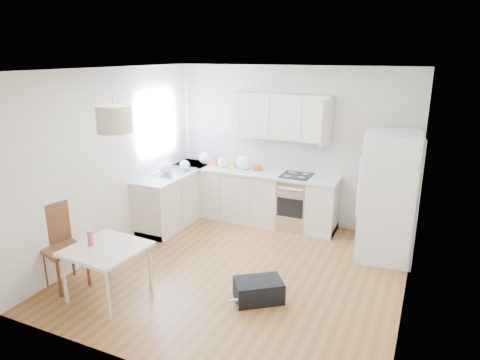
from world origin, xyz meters
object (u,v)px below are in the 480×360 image
at_px(refrigerator, 389,196).
at_px(gym_bag, 259,290).
at_px(dining_table, 106,253).
at_px(dining_chair, 64,248).

height_order(refrigerator, gym_bag, refrigerator).
height_order(dining_table, gym_bag, dining_table).
bearing_deg(refrigerator, gym_bag, -129.19).
bearing_deg(dining_table, gym_bag, 26.62).
bearing_deg(gym_bag, dining_chair, 160.63).
distance_m(refrigerator, dining_table, 3.93).
bearing_deg(refrigerator, dining_chair, -150.42).
distance_m(refrigerator, gym_bag, 2.41).
xyz_separation_m(dining_chair, gym_bag, (2.37, 0.71, -0.40)).
distance_m(dining_table, gym_bag, 1.89).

